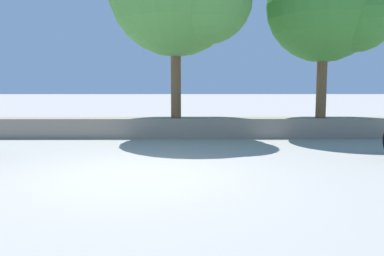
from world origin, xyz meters
name	(u,v)px	position (x,y,z in m)	size (l,w,h in m)	color
ground_plane	(135,176)	(0.00, 0.00, 0.00)	(120.00, 120.00, 0.00)	gray
stone_wall	(158,128)	(0.00, 4.80, 0.28)	(36.00, 0.80, 0.55)	gray
leafy_tree_mid_left	(331,6)	(4.74, 4.66, 3.59)	(3.31, 3.15, 4.69)	brown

